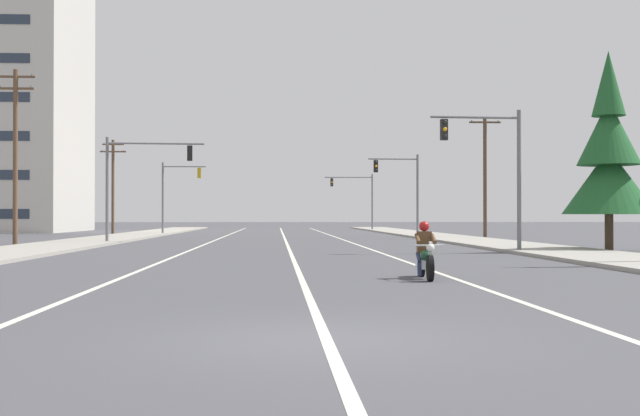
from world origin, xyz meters
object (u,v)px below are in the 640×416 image
object	(u,v)px
traffic_signal_mid_right	(404,183)
traffic_signal_mid_left	(175,188)
utility_pole_right_far	(485,174)
traffic_signal_near_left	(136,172)
traffic_signal_far_right	(358,193)
traffic_signal_near_right	(494,159)
motorcycle_with_rider	(425,256)
utility_pole_left_near	(15,151)
utility_pole_left_far	(113,183)
conifer_tree_right_verge_near	(609,159)

from	to	relation	value
traffic_signal_mid_right	traffic_signal_mid_left	size ratio (longest dim) A/B	1.00
utility_pole_right_far	traffic_signal_mid_right	bearing A→B (deg)	148.38
traffic_signal_mid_right	traffic_signal_mid_left	world-z (taller)	same
traffic_signal_near_left	traffic_signal_far_right	bearing A→B (deg)	66.68
traffic_signal_near_right	traffic_signal_far_right	xyz separation A→B (m)	(-0.35, 53.16, 0.08)
motorcycle_with_rider	utility_pole_left_near	xyz separation A→B (m)	(-18.11, 24.63, 4.61)
traffic_signal_mid_left	utility_pole_left_far	xyz separation A→B (m)	(-5.81, 2.74, 0.51)
traffic_signal_mid_right	conifer_tree_right_verge_near	bearing A→B (deg)	-77.44
traffic_signal_far_right	utility_pole_left_far	world-z (taller)	utility_pole_left_far
traffic_signal_mid_right	traffic_signal_far_right	size ratio (longest dim) A/B	1.00
motorcycle_with_rider	utility_pole_right_far	xyz separation A→B (m)	(11.06, 35.69, 3.96)
traffic_signal_mid_right	conifer_tree_right_verge_near	xyz separation A→B (m)	(5.36, -24.07, 0.11)
traffic_signal_far_right	utility_pole_right_far	xyz separation A→B (m)	(5.76, -31.35, 0.42)
traffic_signal_near_right	utility_pole_left_near	xyz separation A→B (m)	(-23.76, 10.76, 1.15)
motorcycle_with_rider	utility_pole_right_far	distance (m)	37.58
motorcycle_with_rider	traffic_signal_near_left	distance (m)	29.78
traffic_signal_near_right	utility_pole_left_far	bearing A→B (deg)	122.30
utility_pole_left_far	conifer_tree_right_verge_near	bearing A→B (deg)	-51.39
utility_pole_right_far	conifer_tree_right_verge_near	world-z (taller)	conifer_tree_right_verge_near
motorcycle_with_rider	traffic_signal_mid_left	bearing A→B (deg)	104.26
traffic_signal_far_right	utility_pole_left_near	xyz separation A→B (m)	(-23.41, -42.41, 1.07)
traffic_signal_near_right	utility_pole_left_far	distance (m)	44.73
motorcycle_with_rider	conifer_tree_right_verge_near	size ratio (longest dim) A/B	0.24
traffic_signal_near_right	conifer_tree_right_verge_near	world-z (taller)	conifer_tree_right_verge_near
traffic_signal_mid_left	utility_pole_right_far	bearing A→B (deg)	-29.40
utility_pole_left_far	traffic_signal_near_left	bearing A→B (deg)	-75.64
traffic_signal_far_right	utility_pole_left_far	distance (m)	28.12
traffic_signal_mid_right	utility_pole_right_far	world-z (taller)	utility_pole_right_far
utility_pole_right_far	conifer_tree_right_verge_near	xyz separation A→B (m)	(0.08, -20.82, -0.41)
traffic_signal_near_left	traffic_signal_mid_left	world-z (taller)	same
motorcycle_with_rider	traffic_signal_far_right	distance (m)	67.34
utility_pole_left_far	conifer_tree_right_verge_near	distance (m)	47.10
traffic_signal_near_right	traffic_signal_far_right	size ratio (longest dim) A/B	1.00
traffic_signal_near_left	traffic_signal_mid_left	xyz separation A→B (m)	(-0.50, 21.89, -0.12)
traffic_signal_far_right	traffic_signal_mid_left	bearing A→B (deg)	-134.41
traffic_signal_near_right	conifer_tree_right_verge_near	xyz separation A→B (m)	(5.49, 1.00, 0.10)
motorcycle_with_rider	utility_pole_left_far	size ratio (longest dim) A/B	0.26
traffic_signal_mid_left	utility_pole_right_far	world-z (taller)	utility_pole_right_far
traffic_signal_near_left	traffic_signal_near_right	bearing A→B (deg)	-36.82
utility_pole_left_near	traffic_signal_mid_left	bearing A→B (deg)	76.86
motorcycle_with_rider	traffic_signal_near_left	xyz separation A→B (m)	(-11.95, 27.04, 3.56)
conifer_tree_right_verge_near	motorcycle_with_rider	bearing A→B (deg)	-126.83
utility_pole_left_far	motorcycle_with_rider	bearing A→B (deg)	-70.55
traffic_signal_mid_right	utility_pole_left_far	size ratio (longest dim) A/B	0.74
traffic_signal_mid_left	utility_pole_left_near	distance (m)	24.98
motorcycle_with_rider	utility_pole_left_far	distance (m)	54.95
traffic_signal_mid_right	utility_pole_left_near	bearing A→B (deg)	-149.07
traffic_signal_near_right	traffic_signal_near_left	bearing A→B (deg)	143.18
traffic_signal_near_right	traffic_signal_mid_left	xyz separation A→B (m)	(-18.09, 35.06, -0.02)
traffic_signal_near_right	traffic_signal_far_right	distance (m)	53.17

